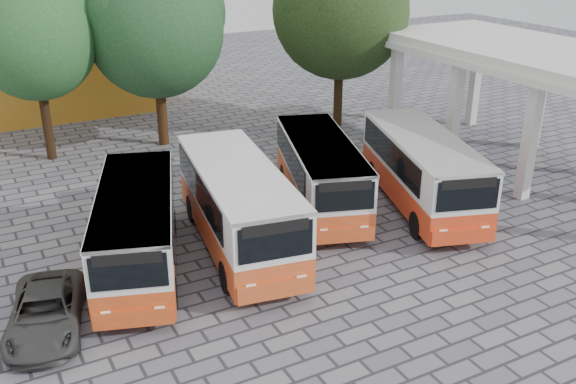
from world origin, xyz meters
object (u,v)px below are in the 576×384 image
bus_far_left (137,226)px  bus_far_right (422,167)px  bus_centre_left (238,202)px  bus_centre_right (321,170)px  parked_car (46,313)px

bus_far_left → bus_far_right: 11.02m
bus_centre_left → bus_centre_right: size_ratio=1.06×
bus_far_right → parked_car: (-14.21, -1.76, -1.08)m
bus_centre_left → parked_car: bus_centre_left is taller
bus_centre_right → bus_far_right: bus_far_right is taller
bus_far_left → bus_far_right: bearing=16.8°
bus_far_left → parked_car: size_ratio=1.95×
bus_centre_right → parked_car: 11.35m
bus_far_right → parked_car: bus_far_right is taller
bus_centre_right → parked_car: (-10.74, -3.53, -0.99)m
parked_car → bus_centre_left: bearing=31.1°
bus_far_left → bus_far_right: (11.02, -0.30, 0.09)m
bus_far_left → bus_centre_right: size_ratio=1.00×
bus_centre_right → bus_far_right: size_ratio=0.94×
parked_car → bus_far_left: bearing=47.6°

